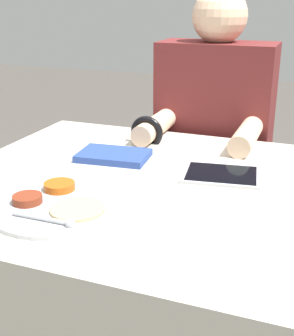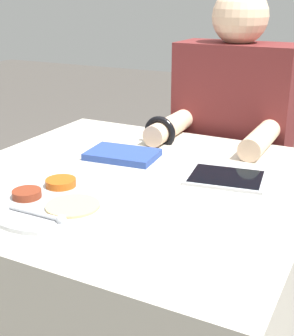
{
  "view_description": "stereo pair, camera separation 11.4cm",
  "coord_description": "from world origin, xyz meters",
  "px_view_note": "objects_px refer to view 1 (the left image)",
  "views": [
    {
      "loc": [
        0.46,
        -1.06,
        1.2
      ],
      "look_at": [
        0.08,
        -0.06,
        0.8
      ],
      "focal_mm": 50.0,
      "sensor_mm": 36.0,
      "label": 1
    },
    {
      "loc": [
        0.57,
        -1.01,
        1.2
      ],
      "look_at": [
        0.08,
        -0.06,
        0.8
      ],
      "focal_mm": 50.0,
      "sensor_mm": 36.0,
      "label": 2
    }
  ],
  "objects_px": {
    "thali_tray": "(59,204)",
    "tablet_device": "(221,175)",
    "red_notebook": "(114,156)",
    "person_diner": "(212,167)"
  },
  "relations": [
    {
      "from": "tablet_device",
      "to": "person_diner",
      "type": "relative_size",
      "value": 0.18
    },
    {
      "from": "red_notebook",
      "to": "thali_tray",
      "type": "bearing_deg",
      "value": -86.06
    },
    {
      "from": "thali_tray",
      "to": "red_notebook",
      "type": "distance_m",
      "value": 0.35
    },
    {
      "from": "red_notebook",
      "to": "tablet_device",
      "type": "xyz_separation_m",
      "value": [
        0.33,
        -0.02,
        -0.0
      ]
    },
    {
      "from": "thali_tray",
      "to": "red_notebook",
      "type": "relative_size",
      "value": 1.47
    },
    {
      "from": "thali_tray",
      "to": "tablet_device",
      "type": "xyz_separation_m",
      "value": [
        0.3,
        0.32,
        -0.0
      ]
    },
    {
      "from": "tablet_device",
      "to": "person_diner",
      "type": "xyz_separation_m",
      "value": [
        -0.14,
        0.5,
        -0.17
      ]
    },
    {
      "from": "red_notebook",
      "to": "tablet_device",
      "type": "bearing_deg",
      "value": -4.25
    },
    {
      "from": "red_notebook",
      "to": "person_diner",
      "type": "relative_size",
      "value": 0.18
    },
    {
      "from": "person_diner",
      "to": "thali_tray",
      "type": "bearing_deg",
      "value": -101.33
    }
  ]
}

